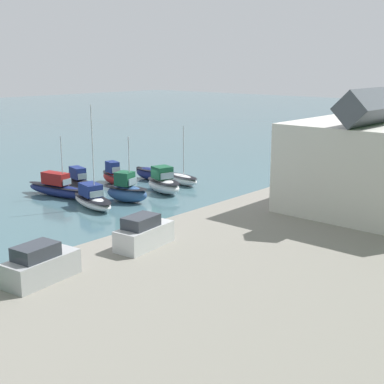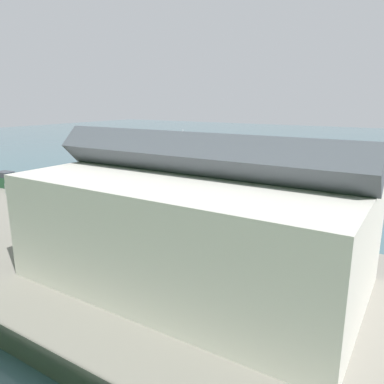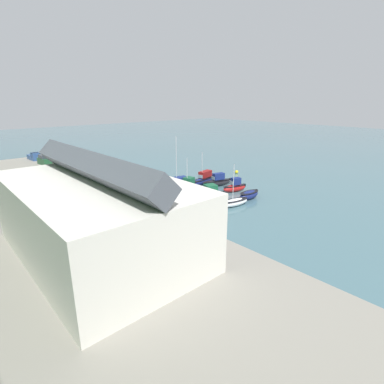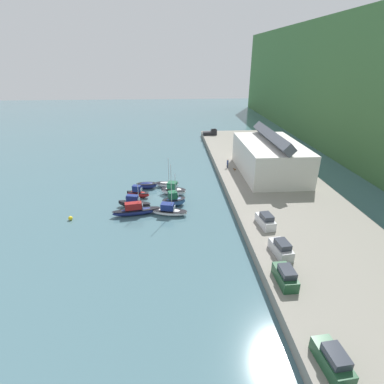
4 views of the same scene
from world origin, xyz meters
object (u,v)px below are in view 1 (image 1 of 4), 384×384
Objects in this scene: moored_boat_0 at (181,179)px; parked_car_0 at (41,265)px; moored_boat_7 at (58,188)px; moored_boat_3 at (92,199)px; dog_on_quay at (329,179)px; moored_boat_6 at (79,182)px; moored_boat_1 at (163,183)px; moored_boat_2 at (127,191)px; parked_car_3 at (144,233)px; moored_boat_5 at (113,176)px; person_on_quay at (330,168)px; moored_boat_4 at (150,173)px.

moored_boat_0 is 1.51× the size of parked_car_0.
moored_boat_7 reaches higher than parked_car_0.
moored_boat_3 is 23.28m from dog_on_quay.
moored_boat_3 is at bearing 76.46° from moored_boat_6.
moored_boat_1 is 16.96m from dog_on_quay.
moored_boat_1 is at bearing 165.18° from moored_boat_2.
parked_car_3 is (20.68, 15.65, 1.95)m from moored_boat_0.
moored_boat_5 is 0.76× the size of moored_boat_6.
parked_car_3 is 27.60m from person_on_quay.
moored_boat_0 reaches higher than moored_boat_7.
moored_boat_7 is (-0.40, -6.00, 0.07)m from moored_boat_3.
moored_boat_4 is at bearing -161.69° from moored_boat_2.
moored_boat_0 is 12.94m from moored_boat_3.
moored_boat_2 is 0.99× the size of moored_boat_6.
moored_boat_4 is at bearing 176.64° from moored_boat_5.
moored_boat_7 is at bearing -6.02° from moored_boat_4.
moored_boat_3 is 2.20× the size of parked_car_0.
moored_boat_5 is 6.31× the size of dog_on_quay.
moored_boat_5 is (4.35, -1.46, 0.17)m from moored_boat_4.
moored_boat_0 is 16.26m from person_on_quay.
person_on_quay reaches higher than moored_boat_4.
dog_on_quay is at bearing 136.31° from moored_boat_6.
moored_boat_0 reaches higher than moored_boat_1.
moored_boat_2 reaches higher than dog_on_quay.
moored_boat_5 is at bearing -136.49° from moored_boat_2.
moored_boat_0 is at bearing 111.33° from parked_car_0.
moored_boat_1 is 0.65× the size of moored_boat_7.
moored_boat_2 reaches higher than moored_boat_5.
moored_boat_1 is at bearing 57.12° from moored_boat_4.
person_on_quay is at bearing 125.94° from moored_boat_2.
moored_boat_4 is at bearing -73.64° from moored_boat_0.
moored_boat_4 is (0.60, -4.45, 0.13)m from moored_boat_0.
parked_car_0 is (15.36, 15.10, 1.75)m from moored_boat_3.
moored_boat_3 is 2.24× the size of moored_boat_4.
moored_boat_5 is at bearing 136.45° from parked_car_3.
moored_boat_3 is at bearing -35.56° from person_on_quay.
parked_car_3 reaches higher than person_on_quay.
moored_boat_2 is 0.67× the size of moored_boat_3.
moored_boat_7 is at bearing -46.07° from person_on_quay.
dog_on_quay is at bearing 82.20° from parked_car_3.
moored_boat_2 is at bearing 73.60° from moored_boat_5.
moored_boat_7 is (3.15, -6.90, -0.23)m from moored_boat_2.
moored_boat_0 is 16.50m from dog_on_quay.
moored_boat_0 is at bearing 119.69° from parked_car_3.
moored_boat_3 is at bearing 9.76° from moored_boat_1.
moored_boat_6 is at bearing -11.53° from moored_boat_4.
moored_boat_3 reaches higher than moored_boat_7.
moored_boat_4 is at bearing 118.38° from parked_car_0.
moored_boat_2 is 23.68m from parked_car_0.
parked_car_3 is (20.08, 20.09, 1.82)m from moored_boat_4.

